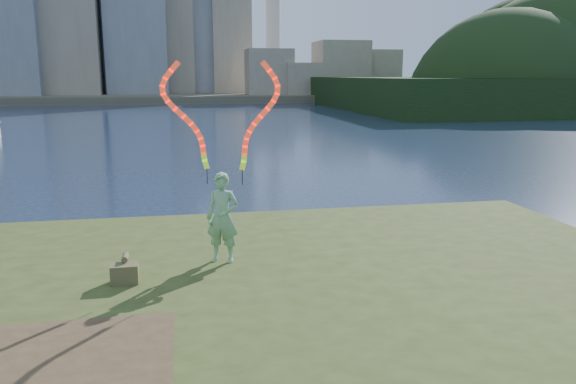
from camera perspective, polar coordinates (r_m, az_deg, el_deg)
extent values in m
plane|color=#19263F|center=(10.76, -7.96, -12.11)|extent=(320.00, 320.00, 0.00)
cube|color=#344217|center=(8.46, -7.05, -17.99)|extent=(20.00, 18.00, 0.30)
cube|color=#344217|center=(8.61, -7.23, -15.56)|extent=(17.00, 15.00, 0.30)
cube|color=#344217|center=(8.68, -7.37, -13.49)|extent=(14.00, 12.00, 0.30)
cube|color=#47331E|center=(7.74, -24.00, -16.47)|extent=(3.20, 3.00, 0.02)
cube|color=#4D4839|center=(104.91, -10.74, 9.58)|extent=(320.00, 40.00, 1.20)
imported|color=#1B7420|center=(10.79, -6.66, -2.61)|extent=(0.74, 0.62, 1.74)
cylinder|color=black|center=(10.83, -8.22, 1.63)|extent=(0.02, 0.02, 0.30)
cylinder|color=black|center=(10.63, -4.67, 1.52)|extent=(0.02, 0.02, 0.30)
cube|color=brown|center=(10.23, -16.25, -7.96)|extent=(0.47, 0.31, 0.33)
cylinder|color=brown|center=(10.36, -16.21, -6.40)|extent=(0.11, 0.31, 0.11)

